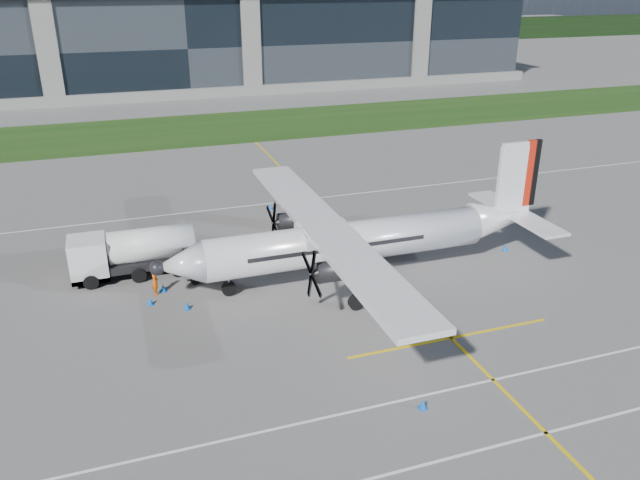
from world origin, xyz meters
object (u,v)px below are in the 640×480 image
Objects in this scene: safety_cone_nose_port at (187,305)px; safety_cone_nose_stbd at (163,288)px; safety_cone_portwing at (423,404)px; safety_cone_fwd at (150,301)px; fuel_tanker_truck at (124,254)px; safety_cone_stbdwing at (270,206)px; baggage_tug at (207,263)px; turboprop_aircraft at (361,218)px; ground_crew_person at (155,280)px; safety_cone_tail at (505,248)px.

safety_cone_nose_stbd is (-1.08, 2.71, 0.00)m from safety_cone_nose_port.
safety_cone_fwd is at bearing 127.93° from safety_cone_portwing.
fuel_tanker_truck is 15.11m from safety_cone_stbdwing.
baggage_tug reaches higher than safety_cone_portwing.
fuel_tanker_truck is 21.88m from safety_cone_portwing.
safety_cone_stbdwing is (-2.34, 13.91, -3.75)m from turboprop_aircraft.
turboprop_aircraft reaches higher than safety_cone_portwing.
safety_cone_nose_stbd is at bearing 171.61° from turboprop_aircraft.
ground_crew_person reaches higher than safety_cone_fwd.
baggage_tug reaches higher than safety_cone_nose_port.
safety_cone_nose_port is at bearing -32.21° from safety_cone_fwd.
safety_cone_nose_port is 1.00× the size of safety_cone_fwd.
safety_cone_stbdwing is at bearing 37.16° from fuel_tanker_truck.
baggage_tug is at bearing -19.39° from fuel_tanker_truck.
safety_cone_nose_port is (1.53, -2.47, -0.71)m from ground_crew_person.
safety_cone_tail is 23.61m from safety_cone_nose_stbd.
ground_crew_person is 3.84× the size of safety_cone_portwing.
safety_cone_fwd is (-24.47, 0.11, 0.00)m from safety_cone_tail.
safety_cone_tail is 1.00× the size of safety_cone_nose_stbd.
safety_cone_fwd is (-13.23, 0.36, -3.75)m from turboprop_aircraft.
safety_cone_fwd is 1.00× the size of safety_cone_stbdwing.
turboprop_aircraft reaches higher than safety_cone_tail.
safety_cone_portwing is at bearing -56.95° from fuel_tanker_truck.
fuel_tanker_truck is 16.51× the size of safety_cone_nose_stbd.
safety_cone_fwd and safety_cone_nose_stbd have the same top height.
safety_cone_portwing is at bearing -67.32° from baggage_tug.
safety_cone_nose_stbd is (0.91, 1.46, 0.00)m from safety_cone_fwd.
ground_crew_person is at bearing 176.84° from safety_cone_tail.
safety_cone_fwd is at bearing 162.42° from ground_crew_person.
baggage_tug is (4.99, -1.76, -0.63)m from fuel_tanker_truck.
turboprop_aircraft is 13.22m from ground_crew_person.
fuel_tanker_truck reaches higher than safety_cone_nose_stbd.
safety_cone_stbdwing is 15.68m from safety_cone_nose_stbd.
ground_crew_person is at bearing -130.23° from safety_cone_stbdwing.
safety_cone_stbdwing is (-13.58, 13.66, 0.00)m from safety_cone_tail.
safety_cone_fwd is (-3.88, -2.69, -0.67)m from baggage_tug.
ground_crew_person is at bearing -156.68° from baggage_tug.
turboprop_aircraft is 15.32m from fuel_tanker_truck.
safety_cone_nose_port is (3.10, -5.70, -1.30)m from fuel_tanker_truck.
baggage_tug is at bearing 34.76° from safety_cone_fwd.
safety_cone_tail is (25.58, -4.56, -1.30)m from fuel_tanker_truck.
safety_cone_nose_stbd is (-9.89, 15.31, 0.00)m from safety_cone_portwing.
safety_cone_tail is (24.01, -1.33, -0.71)m from ground_crew_person.
safety_cone_fwd is (-10.80, 13.86, 0.00)m from safety_cone_portwing.
fuel_tanker_truck is 3.64m from ground_crew_person.
baggage_tug is 17.95m from safety_cone_portwing.
ground_crew_person is at bearing 69.54° from safety_cone_fwd.
fuel_tanker_truck is at bearing 161.46° from turboprop_aircraft.
safety_cone_nose_stbd is at bearing 58.07° from safety_cone_fwd.
fuel_tanker_truck is at bearing 104.03° from safety_cone_fwd.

